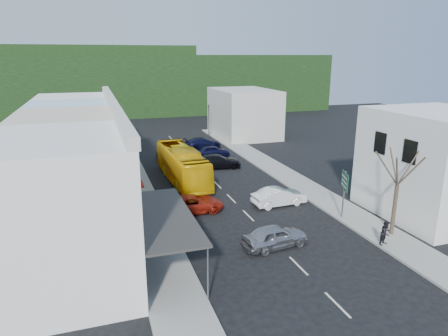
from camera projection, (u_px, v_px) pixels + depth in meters
ground at (248, 216)px, 30.67m from camera, size 120.00×120.00×0.00m
sidewalk_left at (135, 185)px, 37.54m from camera, size 3.00×52.00×0.15m
sidewalk_right at (280, 172)px, 42.04m from camera, size 3.00×52.00×0.15m
shopfront_row at (73, 163)px, 30.41m from camera, size 8.25×30.00×8.00m
right_building at (436, 164)px, 29.97m from camera, size 8.00×9.00×8.00m
distant_block_left at (84, 128)px, 50.95m from camera, size 8.00×10.00×6.00m
distant_block_right at (244, 113)px, 60.45m from camera, size 8.00×12.00×7.00m
hillside at (134, 80)px, 87.93m from camera, size 80.00×26.00×14.00m
bus at (182, 165)px, 38.95m from camera, size 2.88×11.68×3.10m
car_silver at (275, 237)px, 25.46m from camera, size 4.59×2.34×1.40m
car_white at (279, 197)px, 32.63m from camera, size 4.52×2.11×1.40m
car_red at (192, 204)px, 31.20m from camera, size 4.61×1.93×1.40m
car_black_near at (217, 162)px, 43.45m from camera, size 4.67×2.29×1.40m
car_navy_mid at (213, 151)px, 48.31m from camera, size 4.50×2.06×1.40m
car_black_far at (174, 154)px, 47.04m from camera, size 4.50×2.05×1.40m
car_navy_far at (203, 143)px, 52.84m from camera, size 4.61×2.13×1.40m
pedestrian_left at (152, 203)px, 30.49m from camera, size 0.45×0.63×1.70m
pedestrian_right at (386, 232)px, 25.45m from camera, size 0.80×0.63×1.70m
direction_sign at (344, 196)px, 29.45m from camera, size 1.31×1.82×3.77m
street_tree at (397, 185)px, 26.31m from camera, size 3.18×3.18×7.24m
traffic_signal at (209, 120)px, 60.77m from camera, size 1.07×1.25×4.77m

